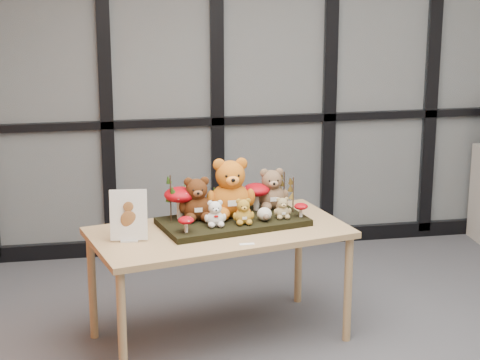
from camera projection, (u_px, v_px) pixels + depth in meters
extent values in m
plane|color=beige|center=(273.00, 74.00, 6.77)|extent=(5.00, 0.00, 5.00)
cube|color=#2D383F|center=(274.00, 75.00, 6.74)|extent=(4.90, 0.02, 2.70)
cube|color=black|center=(273.00, 238.00, 7.09)|extent=(4.90, 0.06, 0.12)
cube|color=black|center=(274.00, 119.00, 6.83)|extent=(4.90, 0.06, 0.06)
cube|color=black|center=(105.00, 79.00, 6.51)|extent=(0.10, 0.06, 2.70)
cube|color=black|center=(217.00, 76.00, 6.66)|extent=(0.10, 0.06, 2.70)
cube|color=black|center=(330.00, 73.00, 6.81)|extent=(0.10, 0.06, 2.70)
cube|color=black|center=(432.00, 70.00, 6.96)|extent=(0.10, 0.06, 2.70)
cube|color=tan|center=(219.00, 233.00, 5.24)|extent=(1.66, 1.09, 0.04)
cylinder|color=tan|center=(122.00, 329.00, 4.76)|extent=(0.05, 0.05, 0.68)
cylinder|color=tan|center=(92.00, 287.00, 5.35)|extent=(0.05, 0.05, 0.68)
cylinder|color=tan|center=(348.00, 289.00, 5.31)|extent=(0.05, 0.05, 0.68)
cylinder|color=tan|center=(298.00, 255.00, 5.90)|extent=(0.05, 0.05, 0.68)
cube|color=black|center=(233.00, 222.00, 5.32)|extent=(0.95, 0.63, 0.04)
cube|color=silver|center=(129.00, 240.00, 5.04)|extent=(0.11, 0.07, 0.01)
cube|color=white|center=(129.00, 215.00, 4.99)|extent=(0.22, 0.06, 0.30)
ellipsoid|color=brown|center=(129.00, 219.00, 4.99)|extent=(0.09, 0.01, 0.11)
ellipsoid|color=brown|center=(128.00, 207.00, 4.97)|extent=(0.06, 0.01, 0.06)
cube|color=white|center=(247.00, 244.00, 4.98)|extent=(0.09, 0.03, 0.00)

